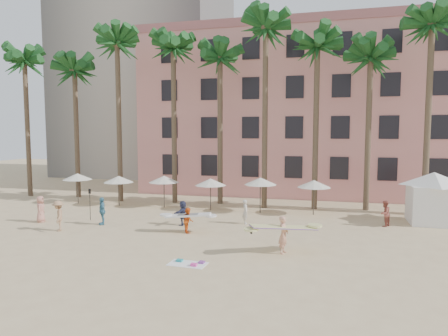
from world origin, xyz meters
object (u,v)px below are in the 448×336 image
pink_hotel (318,115)px  carrier_white (188,219)px  carrier_yellow (284,233)px  cabana (433,193)px

pink_hotel → carrier_white: 23.11m
pink_hotel → carrier_yellow: (-1.22, -23.49, -6.92)m
cabana → carrier_white: size_ratio=1.61×
carrier_white → cabana: bearing=23.0°
pink_hotel → carrier_white: (-7.36, -20.71, -7.15)m
carrier_yellow → cabana: bearing=45.3°
cabana → carrier_white: (-15.29, -6.48, -1.22)m
carrier_yellow → carrier_white: carrier_yellow is taller
pink_hotel → cabana: size_ratio=7.60×
carrier_yellow → carrier_white: size_ratio=1.19×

